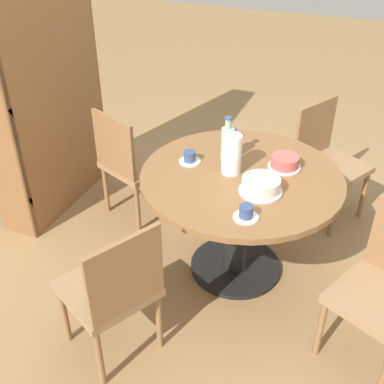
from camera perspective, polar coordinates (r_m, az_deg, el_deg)
ground_plane at (r=3.20m, az=5.16°, el=-8.90°), size 14.00×14.00×0.00m
dining_table at (r=2.87m, az=5.68°, el=-1.14°), size 1.17×1.17×0.71m
chair_b at (r=3.57m, az=15.67°, el=3.77°), size 0.57×0.57×0.84m
chair_c at (r=3.43m, az=-7.18°, el=3.56°), size 0.55×0.55×0.84m
chair_d at (r=2.44m, az=-9.32°, el=-11.26°), size 0.57×0.57×0.84m
bookshelf at (r=3.54m, az=-17.06°, el=12.21°), size 1.01×0.28×1.95m
coffee_pot at (r=2.73m, az=4.74°, el=4.65°), size 0.11×0.11×0.27m
water_bottle at (r=2.86m, az=4.20°, el=5.79°), size 0.08×0.08×0.28m
cake_main at (r=2.61m, az=8.16°, el=0.76°), size 0.24×0.24×0.08m
cake_second at (r=2.86m, az=10.93°, el=3.46°), size 0.19×0.19×0.08m
cup_a at (r=2.41m, az=6.43°, el=-2.50°), size 0.13×0.13×0.07m
cup_b at (r=3.14m, az=4.70°, el=6.73°), size 0.13×0.13×0.07m
cup_c at (r=2.87m, az=-0.27°, el=4.09°), size 0.13×0.13×0.07m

